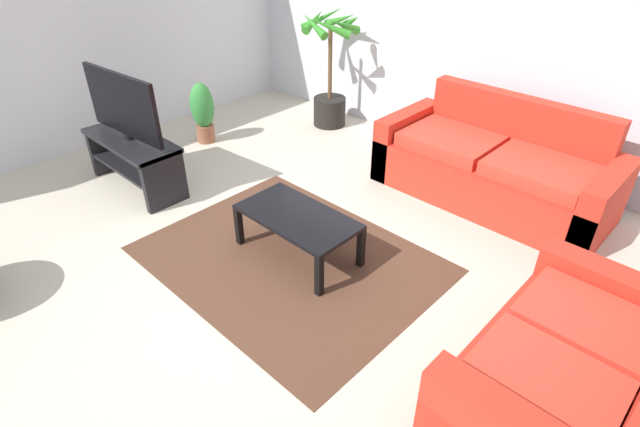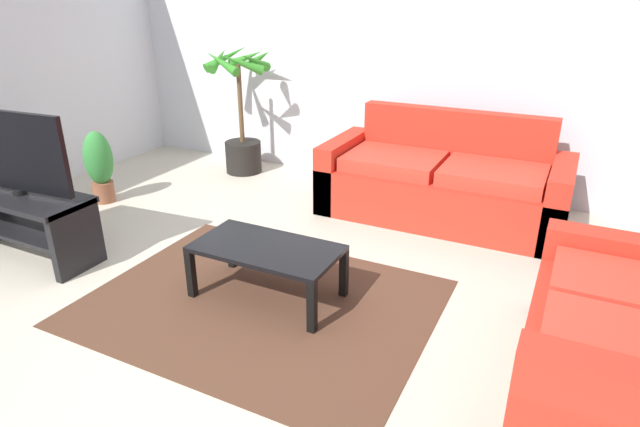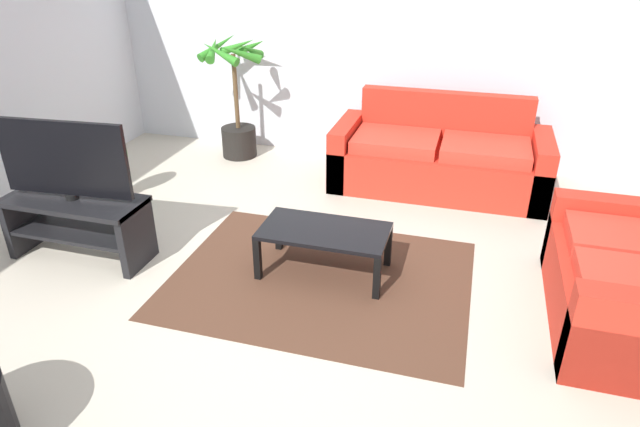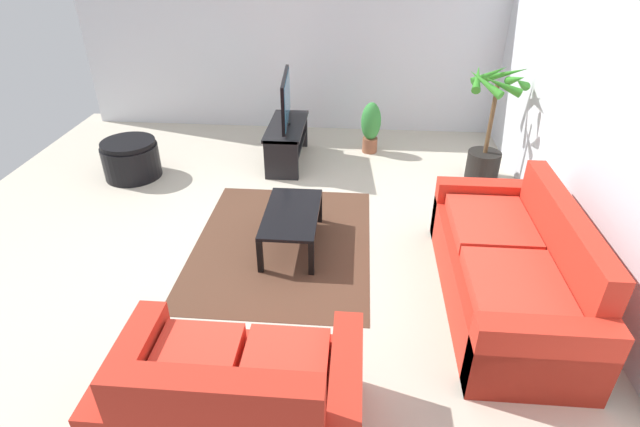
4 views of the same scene
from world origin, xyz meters
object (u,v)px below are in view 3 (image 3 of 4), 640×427
at_px(couch_loveseat, 634,286).
at_px(tv, 64,159).
at_px(potted_palm, 237,108).
at_px(couch_main, 439,159).
at_px(potted_plant_small, 114,161).
at_px(tv_stand, 77,219).
at_px(coffee_table, 324,235).

height_order(couch_loveseat, tv, tv).
distance_m(tv, potted_palm, 2.46).
bearing_deg(couch_main, couch_loveseat, -53.34).
distance_m(potted_palm, potted_plant_small, 1.54).
bearing_deg(potted_plant_small, tv_stand, -69.53).
xyz_separation_m(couch_loveseat, potted_palm, (-3.72, 2.17, 0.27)).
xyz_separation_m(couch_main, coffee_table, (-0.67, -1.85, 0.02)).
relative_size(couch_loveseat, tv_stand, 1.32).
height_order(coffee_table, potted_palm, potted_palm).
distance_m(couch_main, coffee_table, 1.97).
xyz_separation_m(couch_loveseat, tv_stand, (-4.01, -0.26, 0.03)).
height_order(couch_main, potted_palm, potted_palm).
xyz_separation_m(couch_main, potted_palm, (-2.30, 0.27, 0.27)).
relative_size(tv, potted_palm, 0.76).
bearing_deg(potted_plant_small, coffee_table, -18.14).
distance_m(tv_stand, potted_plant_small, 1.14).
xyz_separation_m(tv_stand, tv, (-0.00, 0.00, 0.50)).
bearing_deg(tv_stand, potted_plant_small, 110.47).
relative_size(couch_main, tv_stand, 1.89).
xyz_separation_m(tv_stand, potted_plant_small, (-0.40, 1.07, 0.04)).
relative_size(couch_loveseat, potted_palm, 1.07).
bearing_deg(tv, potted_plant_small, 110.51).
xyz_separation_m(couch_main, potted_plant_small, (-2.99, -1.09, 0.07)).
distance_m(couch_loveseat, tv, 4.05).
relative_size(tv, potted_plant_small, 1.49).
height_order(couch_loveseat, potted_plant_small, couch_loveseat).
bearing_deg(coffee_table, couch_loveseat, -1.37).
relative_size(coffee_table, potted_plant_small, 1.37).
relative_size(tv_stand, potted_plant_small, 1.59).
distance_m(tv_stand, tv, 0.50).
distance_m(couch_main, tv, 3.42).
bearing_deg(coffee_table, couch_main, 70.03).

